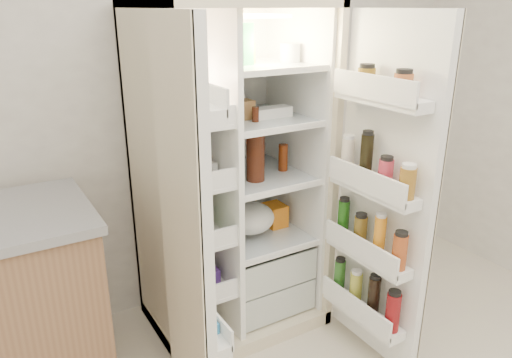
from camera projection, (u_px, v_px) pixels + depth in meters
wall_back at (187, 84)px, 2.76m from camera, size 4.00×0.02×2.70m
refrigerator at (230, 199)px, 2.73m from camera, size 0.92×0.70×1.80m
freezer_door at (187, 238)px, 1.94m from camera, size 0.15×0.40×1.72m
fridge_door at (382, 202)px, 2.35m from camera, size 0.17×0.58×1.72m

